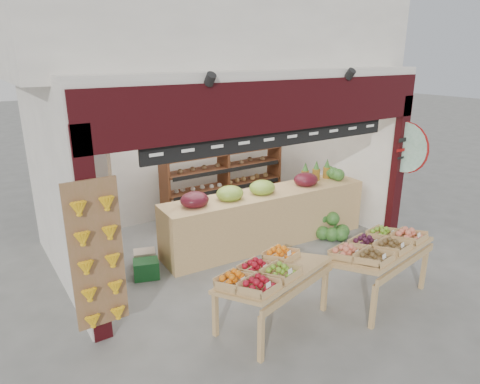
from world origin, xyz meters
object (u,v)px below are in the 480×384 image
cardboard_stack (126,262)px  watermelon_pile (331,228)px  display_table_right (379,248)px  refrigerator (88,196)px  back_shelving (224,168)px  display_table_left (267,274)px  mid_counter (266,216)px

cardboard_stack → watermelon_pile: bearing=-11.0°
display_table_right → watermelon_pile: (0.96, 1.84, -0.58)m
refrigerator → cardboard_stack: refrigerator is taller
back_shelving → display_table_right: bearing=-87.9°
refrigerator → display_table_left: bearing=-76.5°
display_table_right → watermelon_pile: bearing=62.4°
refrigerator → mid_counter: (2.65, -1.80, -0.37)m
display_table_right → mid_counter: bearing=94.9°
display_table_left → display_table_right: 1.74m
display_table_left → display_table_right: bearing=-10.6°
refrigerator → display_table_right: (2.85, -4.14, -0.14)m
cardboard_stack → back_shelving: bearing=26.7°
back_shelving → watermelon_pile: 2.48m
cardboard_stack → display_table_left: bearing=-64.9°
display_table_right → watermelon_pile: size_ratio=2.49×
cardboard_stack → watermelon_pile: size_ratio=1.60×
cardboard_stack → watermelon_pile: (3.72, -0.72, -0.04)m
display_table_right → watermelon_pile: 2.15m
refrigerator → cardboard_stack: 1.72m
cardboard_stack → display_table_left: display_table_left is taller
refrigerator → display_table_right: size_ratio=1.10×
back_shelving → display_table_right: (0.15, -3.88, -0.30)m
refrigerator → display_table_right: bearing=-58.5°
cardboard_stack → display_table_right: size_ratio=0.64×
back_shelving → mid_counter: size_ratio=0.68×
back_shelving → display_table_right: back_shelving is taller
cardboard_stack → mid_counter: bearing=-5.0°
refrigerator → watermelon_pile: bearing=-34.2°
watermelon_pile → display_table_right: bearing=-117.6°
mid_counter → display_table_left: bearing=-126.8°
mid_counter → display_table_right: mid_counter is taller
cardboard_stack → mid_counter: size_ratio=0.27×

